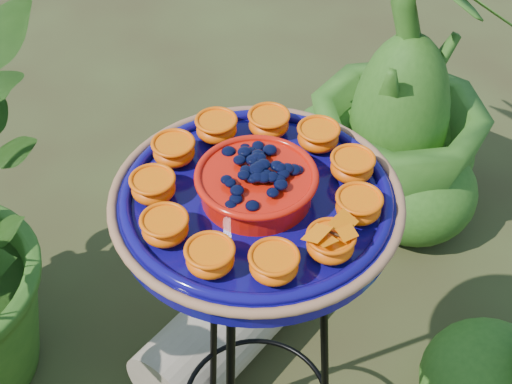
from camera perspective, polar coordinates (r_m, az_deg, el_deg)
tripod_stand at (r=1.35m, az=0.03°, el=-11.69°), size 0.36×0.36×0.84m
feeder_dish at (r=1.07m, az=0.03°, el=-0.39°), size 0.50×0.50×0.10m
driftwood_log at (r=1.90m, az=-0.97°, el=-9.26°), size 0.68×0.45×0.21m
shrub_back_right at (r=2.06m, az=11.87°, el=8.65°), size 0.60×0.60×0.94m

